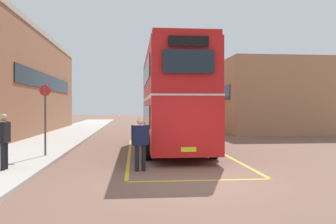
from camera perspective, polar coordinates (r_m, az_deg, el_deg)
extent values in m
plane|color=brown|center=(24.03, -1.77, -4.11)|extent=(135.60, 135.60, 0.00)
cube|color=#B2ADA3|center=(26.79, -16.17, -3.49)|extent=(4.00, 57.60, 0.14)
cube|color=#9E6647|center=(29.45, -24.09, 3.76)|extent=(5.60, 21.09, 7.23)
cube|color=#19232D|center=(28.71, -18.71, 4.59)|extent=(0.06, 16.03, 1.10)
cube|color=#BCB29E|center=(29.89, -24.14, 11.04)|extent=(5.72, 21.21, 0.36)
cube|color=#AD7A56|center=(32.23, 14.95, 2.25)|extent=(8.46, 12.72, 5.77)
cube|color=#19232D|center=(30.98, 7.56, 2.86)|extent=(0.06, 9.67, 1.10)
cylinder|color=black|center=(20.23, -3.95, -3.62)|extent=(0.29, 1.00, 1.00)
cylinder|color=black|center=(20.46, 3.33, -3.57)|extent=(0.29, 1.00, 1.00)
cylinder|color=black|center=(13.83, -3.26, -5.69)|extent=(0.29, 1.00, 1.00)
cylinder|color=black|center=(14.16, 7.32, -5.54)|extent=(0.29, 1.00, 1.00)
cube|color=red|center=(17.05, 0.68, -1.42)|extent=(2.58, 10.39, 2.10)
cube|color=red|center=(17.10, 0.68, 5.63)|extent=(2.58, 10.19, 2.10)
cube|color=red|center=(17.23, 0.68, 9.44)|extent=(2.48, 10.08, 0.20)
cube|color=white|center=(17.04, 0.68, 2.11)|extent=(2.61, 10.29, 0.14)
cube|color=#19232D|center=(16.96, -3.60, -0.42)|extent=(0.09, 8.51, 0.84)
cube|color=#19232D|center=(17.02, -3.61, 5.99)|extent=(0.09, 8.51, 0.84)
cube|color=#19232D|center=(17.23, 4.90, -0.40)|extent=(0.09, 8.51, 0.84)
cube|color=#19232D|center=(17.29, 4.91, 5.91)|extent=(0.09, 8.51, 0.84)
cube|color=#19232D|center=(11.97, 3.36, 8.18)|extent=(1.76, 0.05, 0.80)
cube|color=black|center=(12.08, 3.37, 11.38)|extent=(1.38, 0.05, 0.36)
cube|color=#19232D|center=(22.23, -0.75, 0.13)|extent=(2.01, 0.05, 1.00)
cube|color=yellow|center=(11.96, 3.35, -6.08)|extent=(0.52, 0.03, 0.16)
cylinder|color=black|center=(37.58, 0.86, -1.63)|extent=(0.34, 0.94, 0.92)
cylinder|color=black|center=(37.73, 4.56, -1.62)|extent=(0.34, 0.94, 0.92)
cylinder|color=black|center=(32.55, 1.12, -2.01)|extent=(0.34, 0.94, 0.92)
cylinder|color=black|center=(32.73, 5.39, -2.00)|extent=(0.34, 0.94, 0.92)
cube|color=silver|center=(35.09, 2.97, 0.06)|extent=(3.08, 8.56, 2.60)
cube|color=silver|center=(35.10, 2.97, 2.28)|extent=(2.91, 8.21, 0.12)
cube|color=#19232D|center=(35.03, 1.01, 0.63)|extent=(0.62, 6.69, 0.96)
cube|color=#19232D|center=(35.19, 4.92, 0.63)|extent=(0.62, 6.69, 0.96)
cube|color=#19232D|center=(39.29, 2.56, 0.58)|extent=(1.88, 0.20, 1.10)
cylinder|color=black|center=(11.46, -3.97, -7.44)|extent=(0.14, 0.14, 0.84)
cylinder|color=black|center=(11.43, -5.07, -7.47)|extent=(0.14, 0.14, 0.84)
cube|color=#141938|center=(11.36, -4.52, -3.79)|extent=(0.51, 0.28, 0.63)
cylinder|color=#141938|center=(11.40, -3.30, -3.61)|extent=(0.09, 0.09, 0.60)
cylinder|color=#141938|center=(11.33, -5.75, -3.64)|extent=(0.09, 0.09, 0.60)
sphere|color=beige|center=(11.32, -4.51, -1.48)|extent=(0.23, 0.23, 0.23)
cylinder|color=black|center=(11.90, -25.18, -6.55)|extent=(0.14, 0.14, 0.83)
cylinder|color=black|center=(12.10, -24.79, -6.42)|extent=(0.14, 0.14, 0.83)
cube|color=black|center=(11.93, -25.01, -3.01)|extent=(0.24, 0.50, 0.63)
cylinder|color=black|center=(11.71, -25.45, -2.93)|extent=(0.09, 0.09, 0.59)
cylinder|color=black|center=(12.16, -24.58, -2.79)|extent=(0.09, 0.09, 0.59)
sphere|color=tan|center=(11.92, -25.11, -0.82)|extent=(0.23, 0.23, 0.23)
cylinder|color=#4C4C51|center=(14.79, -19.26, -1.34)|extent=(0.08, 0.08, 2.76)
cylinder|color=red|center=(14.79, -19.29, 3.31)|extent=(0.44, 0.09, 0.44)
cube|color=gold|center=(16.04, -6.26, -6.57)|extent=(0.21, 12.38, 0.01)
cube|color=gold|center=(16.50, 8.25, -6.37)|extent=(0.21, 12.38, 0.01)
cube|color=gold|center=(10.10, 5.17, -10.97)|extent=(4.23, 0.15, 0.01)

